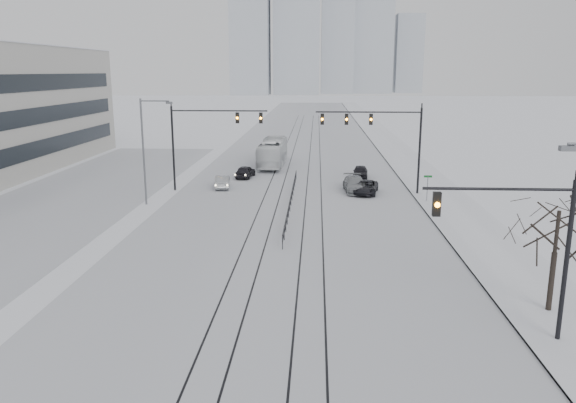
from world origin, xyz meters
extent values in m
cube|color=silver|center=(0.00, 60.00, 0.01)|extent=(22.00, 260.00, 0.02)
cube|color=white|center=(13.50, 60.00, 0.08)|extent=(5.00, 260.00, 0.16)
cube|color=gray|center=(11.05, 60.00, 0.06)|extent=(0.10, 260.00, 0.12)
cube|color=silver|center=(-20.00, 35.00, 0.01)|extent=(14.00, 60.00, 0.03)
cube|color=black|center=(-2.60, 40.00, 0.02)|extent=(0.10, 180.00, 0.01)
cube|color=black|center=(-1.20, 40.00, 0.02)|extent=(0.10, 180.00, 0.01)
cube|color=black|center=(1.20, 40.00, 0.02)|extent=(0.10, 180.00, 0.01)
cube|color=black|center=(2.60, 40.00, 0.02)|extent=(0.10, 180.00, 0.01)
cube|color=#A1A8B1|center=(-30.00, 260.00, 27.50)|extent=(18.00, 18.00, 55.00)
cube|color=#A1A8B1|center=(-8.00, 268.00, 36.00)|extent=(22.00, 22.00, 72.00)
cube|color=#A1A8B1|center=(12.00, 276.00, 24.00)|extent=(16.00, 16.00, 48.00)
cube|color=#A1A8B1|center=(30.00, 284.00, 32.00)|extent=(20.00, 20.00, 64.00)
cube|color=#A1A8B1|center=(50.00, 292.00, 20.00)|extent=(14.00, 14.00, 40.00)
cylinder|color=black|center=(12.40, 6.00, 3.50)|extent=(0.20, 0.20, 7.00)
cylinder|color=black|center=(9.40, 6.00, 6.60)|extent=(6.00, 0.12, 0.12)
cube|color=black|center=(7.00, 6.00, 5.95)|extent=(0.32, 0.24, 1.00)
sphere|color=orange|center=(7.00, 5.86, 5.95)|extent=(0.22, 0.22, 0.22)
cylinder|color=black|center=(11.50, 35.00, 4.00)|extent=(0.20, 0.20, 8.00)
cylinder|color=black|center=(6.75, 35.00, 7.60)|extent=(9.50, 0.12, 0.12)
cube|color=black|center=(2.60, 35.00, 6.95)|extent=(0.32, 0.24, 1.00)
sphere|color=orange|center=(2.60, 34.86, 6.95)|extent=(0.22, 0.22, 0.22)
cube|color=black|center=(4.80, 35.00, 6.95)|extent=(0.32, 0.24, 1.00)
sphere|color=orange|center=(4.80, 34.86, 6.95)|extent=(0.22, 0.22, 0.22)
cube|color=black|center=(7.00, 35.00, 6.95)|extent=(0.32, 0.24, 1.00)
sphere|color=orange|center=(7.00, 34.86, 6.95)|extent=(0.22, 0.22, 0.22)
cylinder|color=black|center=(-11.50, 36.00, 4.00)|extent=(0.20, 0.20, 8.00)
cylinder|color=black|center=(-7.00, 36.00, 7.60)|extent=(9.00, 0.12, 0.12)
cube|color=black|center=(-3.10, 36.00, 6.95)|extent=(0.32, 0.24, 1.00)
sphere|color=orange|center=(-3.10, 35.86, 6.95)|extent=(0.22, 0.22, 0.22)
cube|color=black|center=(-5.30, 36.00, 6.95)|extent=(0.32, 0.24, 1.00)
sphere|color=orange|center=(-5.30, 35.86, 6.95)|extent=(0.22, 0.22, 0.22)
cube|color=#595B60|center=(10.60, 3.00, 8.65)|extent=(0.50, 0.25, 0.18)
cylinder|color=#595B60|center=(-12.50, 30.00, 4.50)|extent=(0.16, 0.16, 9.00)
cylinder|color=#595B60|center=(-11.30, 30.00, 8.80)|extent=(2.40, 0.10, 0.10)
cube|color=#595B60|center=(-10.10, 30.00, 8.65)|extent=(0.50, 0.25, 0.18)
cylinder|color=black|center=(13.20, 9.00, 1.50)|extent=(0.26, 0.26, 3.00)
cylinder|color=black|center=(13.20, 9.00, 3.75)|extent=(0.18, 0.18, 2.50)
cube|color=black|center=(0.00, 30.00, 0.95)|extent=(0.06, 24.00, 0.06)
cube|color=black|center=(0.00, 30.00, 0.55)|extent=(0.06, 24.00, 0.06)
cylinder|color=#595B60|center=(11.80, 32.00, 1.20)|extent=(0.06, 0.06, 2.40)
cube|color=#0C4C19|center=(11.80, 32.00, 2.30)|extent=(0.70, 0.04, 0.18)
imported|color=black|center=(-5.51, 42.70, 0.66)|extent=(2.05, 4.03, 1.32)
imported|color=#9B9FA3|center=(-7.07, 37.20, 0.63)|extent=(1.79, 3.97, 1.26)
imported|color=black|center=(6.75, 35.19, 0.61)|extent=(2.82, 4.71, 1.22)
imported|color=gray|center=(5.81, 35.97, 0.72)|extent=(2.31, 5.06, 1.43)
imported|color=black|center=(6.85, 43.24, 0.65)|extent=(1.87, 3.94, 1.30)
imported|color=silver|center=(-3.17, 50.65, 1.60)|extent=(2.94, 11.53, 3.20)
camera|label=1|loc=(2.10, -16.37, 11.21)|focal=35.00mm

